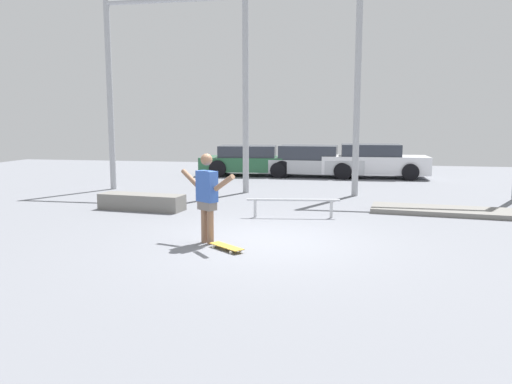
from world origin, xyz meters
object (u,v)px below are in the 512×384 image
Objects in this scene: manual_pad at (441,211)px; grind_rail at (293,203)px; parked_car_green at (251,161)px; skateboarder at (207,194)px; parked_car_silver at (311,162)px; parked_car_white at (373,161)px; grind_box at (142,202)px; skateboard at (227,247)px.

manual_pad is 1.54× the size of grind_rail.
skateboarder is at bearing -88.30° from parked_car_green.
parked_car_white is (2.57, 0.06, 0.04)m from parked_car_silver.
parked_car_silver is (2.60, 0.04, -0.00)m from parked_car_green.
parked_car_silver is at bearing 118.88° from skateboarder.
skateboarder is 3.20m from grind_rail.
parked_car_silver is at bearing 92.03° from grind_rail.
grind_rail is at bearing -105.64° from parked_car_white.
grind_box is at bearing -103.27° from parked_car_green.
parked_car_white reaches higher than skateboard.
skateboarder is 0.40× the size of parked_car_silver.
parked_car_white reaches higher than grind_rail.
skateboard is 0.17× the size of parked_car_white.
grind_rail reaches higher than manual_pad.
parked_car_silver is (0.98, 12.06, -0.33)m from skateboarder.
parked_car_silver is at bearing 179.30° from parked_car_white.
skateboard is 4.86m from grind_box.
parked_car_silver reaches higher than manual_pad.
grind_rail is at bearing -87.26° from parked_car_silver.
skateboarder reaches higher than parked_car_silver.
grind_box is at bearing 175.24° from grind_rail.
skateboarder reaches higher than grind_rail.
grind_rail is 9.22m from parked_car_silver.
parked_car_white reaches higher than parked_car_green.
grind_rail is (-3.64, -1.32, 0.30)m from manual_pad.
parked_car_white is (-1.40, 7.95, 0.61)m from manual_pad.
skateboard is at bearing -104.11° from grind_rail.
parked_car_green is at bearing 131.19° from skateboarder.
skateboard is 3.40m from grind_rail.
skateboard is 12.94m from parked_car_white.
grind_rail is 9.63m from parked_car_green.
manual_pad reaches higher than skateboard.
parked_car_white is at bearing 76.42° from grind_rail.
parked_car_silver is at bearing 116.70° from manual_pad.
parked_car_green reaches higher than manual_pad.
parked_car_silver reaches higher than grind_box.
parked_car_silver reaches higher than grind_rail.
grind_rail is at bearing -4.76° from grind_box.
grind_rail is (4.06, -0.34, 0.15)m from grind_box.
parked_car_white is (2.24, 9.27, 0.32)m from grind_rail.
skateboarder is 0.77× the size of grind_rail.
parked_car_green is 1.04× the size of parked_car_white.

